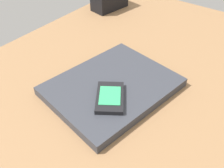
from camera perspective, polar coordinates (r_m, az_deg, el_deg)
desk_surface at (r=68.78cm, az=1.63°, el=0.26°), size 120.00×80.00×3.00cm
laptop_closed at (r=63.53cm, az=0.00°, el=-0.58°), size 34.35×29.06×2.31cm
cell_phone_on_laptop at (r=58.01cm, az=-0.47°, el=-3.06°), size 11.91×10.91×1.26cm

